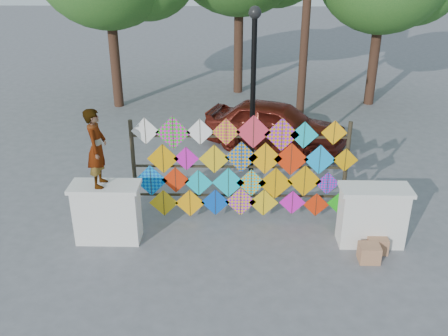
{
  "coord_description": "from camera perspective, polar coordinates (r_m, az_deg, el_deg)",
  "views": [
    {
      "loc": [
        -0.1,
        -9.04,
        5.74
      ],
      "look_at": [
        -0.33,
        0.6,
        1.31
      ],
      "focal_mm": 40.0,
      "sensor_mm": 36.0,
      "label": 1
    }
  ],
  "objects": [
    {
      "name": "kite_rack",
      "position": [
        10.76,
        2.11,
        -0.14
      ],
      "size": [
        4.93,
        0.24,
        2.45
      ],
      "color": "#2D2619",
      "rests_on": "ground"
    },
    {
      "name": "lamppost",
      "position": [
        11.46,
        3.34,
        9.22
      ],
      "size": [
        0.28,
        0.28,
        4.46
      ],
      "color": "black",
      "rests_on": "ground"
    },
    {
      "name": "cardboard_box_near",
      "position": [
        10.25,
        16.25,
        -9.31
      ],
      "size": [
        0.4,
        0.35,
        0.35
      ],
      "primitive_type": "cube",
      "color": "#B07855",
      "rests_on": "ground"
    },
    {
      "name": "cardboard_box_far",
      "position": [
        10.58,
        17.05,
        -8.32
      ],
      "size": [
        0.4,
        0.37,
        0.33
      ],
      "primitive_type": "cube",
      "color": "#B07855",
      "rests_on": "ground"
    },
    {
      "name": "parapet_left",
      "position": [
        10.52,
        -13.19,
        -4.95
      ],
      "size": [
        1.4,
        0.65,
        1.28
      ],
      "color": "silver",
      "rests_on": "ground"
    },
    {
      "name": "parapet_right",
      "position": [
        10.57,
        16.59,
        -5.22
      ],
      "size": [
        1.4,
        0.65,
        1.28
      ],
      "color": "silver",
      "rests_on": "ground"
    },
    {
      "name": "vendor_woman",
      "position": [
        9.93,
        -14.34,
        2.23
      ],
      "size": [
        0.39,
        0.58,
        1.59
      ],
      "primitive_type": "imported",
      "rotation": [
        0.0,
        0.0,
        1.59
      ],
      "color": "#99999E",
      "rests_on": "parapet_left"
    },
    {
      "name": "sedan",
      "position": [
        14.93,
        5.91,
        4.9
      ],
      "size": [
        4.54,
        3.04,
        1.43
      ],
      "primitive_type": "imported",
      "rotation": [
        0.0,
        0.0,
        1.22
      ],
      "color": "#5A170F",
      "rests_on": "ground"
    },
    {
      "name": "ground",
      "position": [
        10.7,
        1.68,
        -7.74
      ],
      "size": [
        80.0,
        80.0,
        0.0
      ],
      "primitive_type": "plane",
      "color": "slate",
      "rests_on": "ground"
    }
  ]
}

